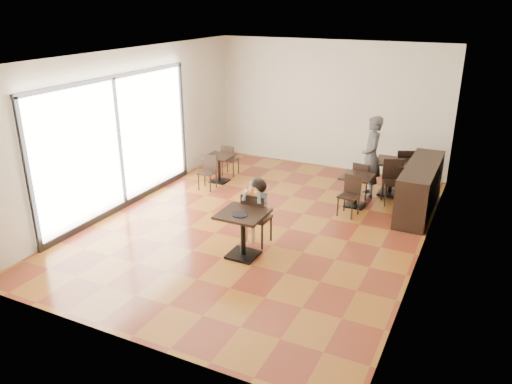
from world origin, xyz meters
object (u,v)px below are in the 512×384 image
Objects in this scene: cafe_table_back at (391,177)px; chair_back_b at (393,183)px; chair_back_a at (403,168)px; child_table at (243,235)px; child at (257,212)px; chair_left_b at (207,173)px; chair_mid_b at (349,196)px; cafe_table_mid at (356,191)px; child_chair at (257,218)px; chair_left_a at (230,160)px; cafe_table_left at (219,169)px; chair_mid_a at (363,180)px; adult_patron at (371,157)px.

chair_back_b is at bearing -73.90° from cafe_table_back.
child_table is at bearing 45.57° from chair_back_a.
chair_left_b is (-2.22, 1.95, -0.22)m from child.
child reaches higher than chair_mid_b.
child reaches higher than cafe_table_mid.
child_chair is 3.78m from chair_left_a.
child_table is 0.56m from child_chair.
child_chair is 3.35m from cafe_table_left.
child is at bearing -0.00° from child_chair.
chair_left_b is 4.52m from chair_back_a.
child_table is 0.86× the size of chair_back_a.
chair_back_b reaches higher than chair_mid_b.
chair_left_a is (-3.34, 1.14, -0.02)m from chair_mid_b.
child is at bearing 78.71° from chair_mid_a.
adult_patron reaches higher than child_chair.
chair_left_a reaches higher than cafe_table_left.
child_chair is at bearing -111.24° from chair_mid_b.
child is (0.00, 0.00, 0.13)m from child_chair.
adult_patron is at bearing 11.11° from cafe_table_left.
adult_patron is 2.29× the size of cafe_table_back.
child_table is 0.66× the size of child.
child_chair is at bearing -44.08° from adult_patron.
child_table is 1.24× the size of cafe_table_left.
child_chair is at bearing 90.00° from child_table.
child is 1.50× the size of chair_mid_a.
adult_patron is at bearing 71.87° from child_table.
child_chair reaches higher than chair_back_b.
adult_patron is at bearing -111.01° from child_chair.
chair_left_a is (-3.34, 0.59, 0.05)m from cafe_table_mid.
chair_back_a is at bearing -114.38° from chair_mid_a.
chair_left_a is at bearing 169.92° from cafe_table_mid.
child reaches higher than chair_left_b.
child is 3.44m from chair_back_b.
chair_mid_a is at bearing 150.15° from chair_back_b.
cafe_table_left is 0.83× the size of chair_left_b.
cafe_table_back is (1.63, 4.03, -0.01)m from child_table.
child is 1.30× the size of chair_back_a.
adult_patron is 1.11m from chair_back_a.
child is 3.85m from cafe_table_back.
cafe_table_mid is 1.14m from cafe_table_back.
cafe_table_mid is 1.04× the size of cafe_table_left.
adult_patron reaches higher than chair_left_b.
chair_mid_a is at bearing 175.78° from chair_left_a.
child_table is 0.86× the size of chair_back_b.
chair_mid_a is 1.10m from chair_mid_b.
adult_patron is 1.90× the size of chair_back_b.
chair_mid_b is 0.87× the size of chair_back_a.
cafe_table_back is 1.00× the size of chair_left_a.
chair_back_a is at bearing 20.82° from cafe_table_left.
chair_back_a is (1.79, 4.03, -0.14)m from child.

